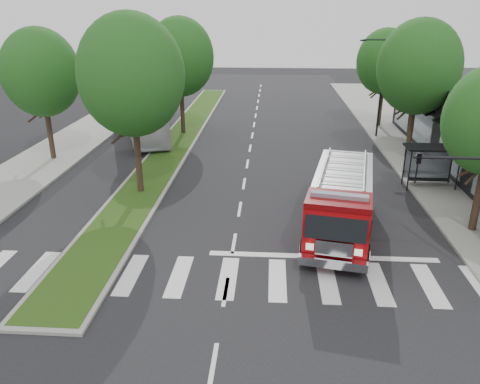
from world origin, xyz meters
name	(u,v)px	position (x,y,z in m)	size (l,w,h in m)	color
ground	(234,243)	(0.00, 0.00, 0.00)	(140.00, 140.00, 0.00)	black
sidewalk_right	(439,176)	(12.50, 10.00, 0.07)	(5.00, 80.00, 0.15)	gray
sidewalk_left	(34,167)	(-14.50, 10.00, 0.07)	(5.00, 80.00, 0.15)	gray
median	(179,139)	(-6.00, 18.00, 0.08)	(3.00, 50.00, 0.15)	gray
bus_shelter	(432,155)	(11.20, 8.15, 2.04)	(3.20, 1.60, 2.61)	black
tree_right_mid	(419,67)	(11.50, 14.00, 6.49)	(5.60, 5.60, 9.72)	black
tree_right_far	(385,62)	(11.50, 24.00, 5.84)	(5.00, 5.00, 8.73)	black
tree_median_near	(131,76)	(-6.00, 6.00, 6.81)	(5.80, 5.80, 10.16)	black
tree_median_far	(180,57)	(-6.00, 20.00, 6.49)	(5.60, 5.60, 9.72)	black
tree_left_mid	(41,73)	(-14.00, 12.00, 6.16)	(5.20, 5.20, 9.16)	black
streetlight_right_far	(380,84)	(10.35, 20.00, 4.48)	(2.11, 0.20, 8.00)	black
fire_engine	(341,202)	(5.05, 1.73, 1.52)	(4.41, 9.50, 3.17)	#680508
city_bus	(145,119)	(-8.98, 18.74, 1.59)	(2.66, 11.38, 3.17)	#BCBCC1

